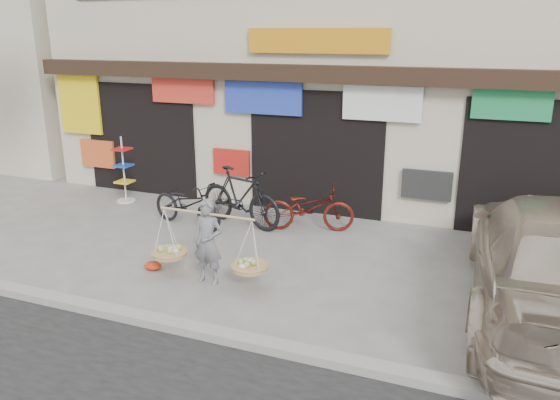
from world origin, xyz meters
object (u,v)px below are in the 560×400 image
at_px(bike_0, 187,204).
at_px(display_rack, 124,176).
at_px(bike_1, 240,197).
at_px(bike_2, 309,208).
at_px(street_vendor, 208,246).

xyz_separation_m(bike_0, display_rack, (-2.27, 0.97, 0.15)).
bearing_deg(bike_1, bike_0, 129.33).
xyz_separation_m(bike_1, bike_2, (1.41, 0.23, -0.13)).
bearing_deg(display_rack, bike_1, -9.13).
bearing_deg(display_rack, bike_0, -23.09).
relative_size(bike_0, display_rack, 1.17).
bearing_deg(bike_2, bike_1, 82.59).
bearing_deg(display_rack, street_vendor, -38.74).
xyz_separation_m(street_vendor, bike_0, (-1.69, 2.21, -0.15)).
bearing_deg(display_rack, bike_2, -3.58).
height_order(bike_0, display_rack, display_rack).
height_order(street_vendor, bike_0, street_vendor).
height_order(street_vendor, bike_1, street_vendor).
distance_m(street_vendor, bike_1, 2.74).
bearing_deg(bike_1, bike_2, -65.13).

